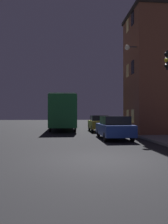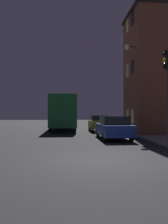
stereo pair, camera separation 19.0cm
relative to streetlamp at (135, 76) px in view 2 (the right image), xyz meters
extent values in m
plane|color=black|center=(-4.03, -8.36, -4.63)|extent=(120.00, 120.00, 0.00)
cube|color=brown|center=(2.15, 1.68, 0.52)|extent=(4.09, 4.46, 9.99)
cube|color=black|center=(2.15, 1.68, 5.67)|extent=(4.33, 4.70, 0.30)
cube|color=#F2D172|center=(0.08, 0.96, -3.07)|extent=(0.03, 0.70, 1.10)
cube|color=#F2D172|center=(0.08, 2.40, -3.07)|extent=(0.03, 0.70, 1.10)
cube|color=black|center=(0.08, 0.96, 0.92)|extent=(0.03, 0.70, 1.10)
cube|color=#F2D172|center=(0.08, 2.40, 0.92)|extent=(0.03, 0.70, 1.10)
cube|color=black|center=(0.08, 0.96, 4.92)|extent=(0.03, 0.70, 1.10)
cube|color=#F2D172|center=(0.08, 2.40, 4.92)|extent=(0.03, 0.70, 1.10)
cylinder|color=#38383A|center=(0.27, 0.00, -1.04)|extent=(0.14, 0.14, 6.86)
cylinder|color=#38383A|center=(-0.18, 0.00, 2.28)|extent=(0.90, 0.09, 0.09)
sphere|color=#F4EAC6|center=(-0.63, 0.00, 2.23)|extent=(0.38, 0.38, 0.38)
cube|color=black|center=(-0.42, -6.42, -0.35)|extent=(0.30, 0.24, 0.90)
sphere|color=black|center=(-0.60, -6.42, -0.08)|extent=(0.20, 0.20, 0.20)
sphere|color=yellow|center=(-0.60, -6.42, -0.35)|extent=(0.20, 0.20, 0.20)
sphere|color=black|center=(-0.60, -6.42, -0.62)|extent=(0.20, 0.20, 0.20)
cylinder|color=#382819|center=(1.42, 1.60, -2.55)|extent=(0.34, 0.34, 3.85)
cylinder|color=#382819|center=(2.10, 1.64, -0.06)|extent=(1.48, 0.24, 1.25)
cylinder|color=#382819|center=(1.44, 1.25, -0.25)|extent=(0.24, 0.85, 0.87)
cylinder|color=#382819|center=(1.73, 1.99, -0.32)|extent=(0.81, 0.96, 0.76)
cylinder|color=#382819|center=(1.99, 1.48, -0.05)|extent=(1.27, 0.39, 1.23)
cylinder|color=#382819|center=(1.57, 1.34, -0.16)|extent=(0.51, 0.72, 1.01)
cube|color=#1E6B33|center=(-5.64, 8.35, -2.63)|extent=(2.58, 10.95, 3.04)
cube|color=black|center=(-5.64, 8.35, -2.08)|extent=(2.60, 10.07, 1.09)
cube|color=#B2B2B2|center=(-5.64, 8.35, -1.05)|extent=(2.45, 10.40, 0.12)
cylinder|color=black|center=(-4.44, 11.91, -4.15)|extent=(0.18, 0.96, 0.96)
cylinder|color=black|center=(-6.84, 11.91, -4.15)|extent=(0.18, 0.96, 0.96)
cylinder|color=black|center=(-4.44, 4.79, -4.15)|extent=(0.18, 0.96, 0.96)
cylinder|color=black|center=(-6.84, 4.79, -4.15)|extent=(0.18, 0.96, 0.96)
cube|color=navy|center=(-2.07, -1.61, -3.97)|extent=(1.88, 4.39, 0.73)
cube|color=black|center=(-2.07, -1.83, -3.33)|extent=(1.66, 2.28, 0.56)
cylinder|color=black|center=(-1.21, -0.18, -4.33)|extent=(0.18, 0.59, 0.59)
cylinder|color=black|center=(-2.92, -0.18, -4.33)|extent=(0.18, 0.59, 0.59)
cylinder|color=black|center=(-1.21, -3.04, -4.33)|extent=(0.18, 0.59, 0.59)
cylinder|color=black|center=(-2.92, -3.04, -4.33)|extent=(0.18, 0.59, 0.59)
cube|color=olive|center=(-2.10, 5.09, -3.92)|extent=(1.73, 3.85, 0.75)
cube|color=black|center=(-2.10, 4.90, -3.29)|extent=(1.52, 2.00, 0.52)
cylinder|color=black|center=(-1.33, 6.34, -4.30)|extent=(0.18, 0.67, 0.67)
cylinder|color=black|center=(-2.87, 6.34, -4.30)|extent=(0.18, 0.67, 0.67)
cylinder|color=black|center=(-1.33, 3.84, -4.30)|extent=(0.18, 0.67, 0.67)
cylinder|color=black|center=(-2.87, 3.84, -4.30)|extent=(0.18, 0.67, 0.67)
camera|label=1|loc=(-5.41, -16.39, -2.94)|focal=35.00mm
camera|label=2|loc=(-5.22, -16.41, -2.94)|focal=35.00mm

